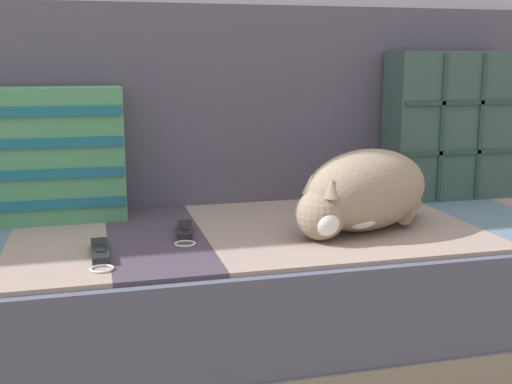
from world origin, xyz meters
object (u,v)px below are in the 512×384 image
couch (243,302)px  game_remote_near (100,252)px  throw_pillow_striped (48,155)px  sleeping_cat (362,193)px  throw_pillow_quilted (449,125)px  game_remote_far (185,231)px

couch → game_remote_near: 0.45m
throw_pillow_striped → sleeping_cat: 0.80m
couch → throw_pillow_quilted: 0.82m
sleeping_cat → game_remote_far: sleeping_cat is taller
throw_pillow_quilted → sleeping_cat: (-0.41, -0.30, -0.12)m
game_remote_far → game_remote_near: bearing=-148.3°
throw_pillow_striped → throw_pillow_quilted: bearing=0.0°
throw_pillow_striped → game_remote_near: (0.12, -0.36, -0.16)m
throw_pillow_quilted → game_remote_far: size_ratio=2.29×
couch → throw_pillow_quilted: (0.68, 0.18, 0.43)m
couch → sleeping_cat: (0.27, -0.13, 0.30)m
throw_pillow_quilted → throw_pillow_striped: throw_pillow_quilted is taller
game_remote_near → sleeping_cat: bearing=5.1°
throw_pillow_quilted → throw_pillow_striped: bearing=-180.0°
sleeping_cat → game_remote_far: bearing=170.9°
game_remote_far → sleeping_cat: bearing=-9.1°
game_remote_near → game_remote_far: same height
throw_pillow_quilted → game_remote_near: throw_pillow_quilted is taller
throw_pillow_quilted → game_remote_near: size_ratio=2.12×
throw_pillow_quilted → game_remote_far: (-0.83, -0.23, -0.21)m
couch → game_remote_far: bearing=-160.0°
throw_pillow_striped → game_remote_near: bearing=-71.9°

